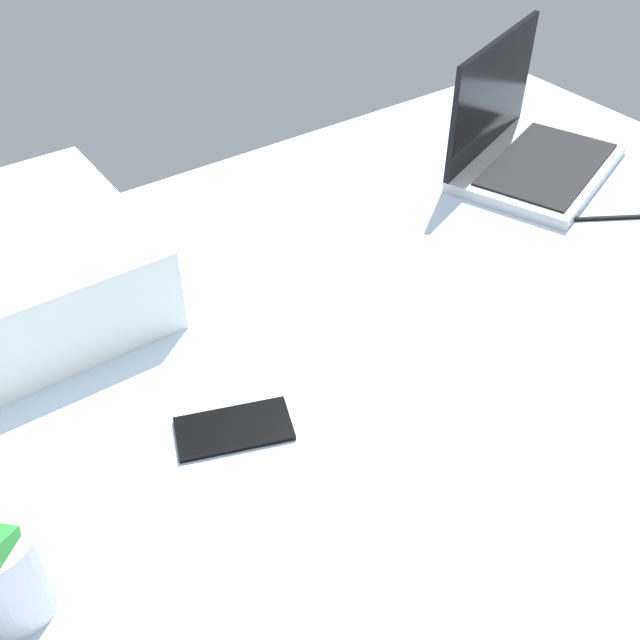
% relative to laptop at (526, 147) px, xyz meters
% --- Properties ---
extents(bed_mattress, '(1.80, 1.40, 0.18)m').
position_rel_laptop_xyz_m(bed_mattress, '(-0.55, -0.35, -0.13)').
color(bed_mattress, silver).
rests_on(bed_mattress, ground).
extents(laptop, '(0.39, 0.33, 0.23)m').
position_rel_laptop_xyz_m(laptop, '(0.00, 0.00, 0.00)').
color(laptop, '#B7BABC').
rests_on(laptop, bed_mattress).
extents(snack_cup, '(0.09, 0.09, 0.13)m').
position_rel_laptop_xyz_m(snack_cup, '(-1.06, -0.32, 0.01)').
color(snack_cup, silver).
rests_on(snack_cup, bed_mattress).
extents(cell_phone, '(0.15, 0.11, 0.01)m').
position_rel_laptop_xyz_m(cell_phone, '(-0.77, -0.25, -0.04)').
color(cell_phone, black).
rests_on(cell_phone, bed_mattress).
extents(charger_cable, '(0.15, 0.09, 0.01)m').
position_rel_laptop_xyz_m(charger_cable, '(-0.04, -0.20, -0.04)').
color(charger_cable, black).
rests_on(charger_cable, bed_mattress).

